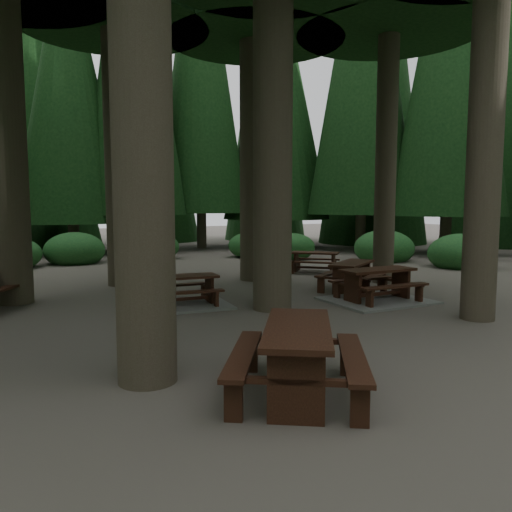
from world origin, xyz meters
name	(u,v)px	position (x,y,z in m)	size (l,w,h in m)	color
ground	(243,314)	(0.00, 0.00, 0.00)	(80.00, 80.00, 0.00)	#514842
picnic_table_a	(377,290)	(3.41, -0.19, 0.27)	(2.32, 1.92, 0.78)	gray
picnic_table_c	(182,296)	(-0.86, 1.39, 0.22)	(2.19, 1.87, 0.69)	gray
picnic_table_d	(315,259)	(4.94, 4.76, 0.45)	(2.02, 2.00, 0.68)	black
picnic_table_e	(298,350)	(-1.33, -4.30, 0.57)	(2.40, 2.51, 0.85)	black
picnic_table_f	(352,272)	(3.79, 1.26, 0.51)	(2.26, 2.17, 0.77)	black
shrub_ring	(257,288)	(0.70, 0.75, 0.40)	(23.86, 24.64, 1.49)	#1C5326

